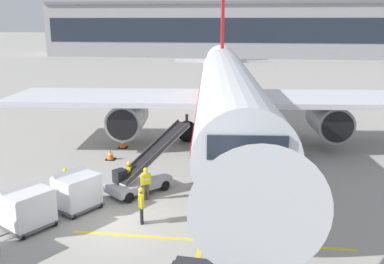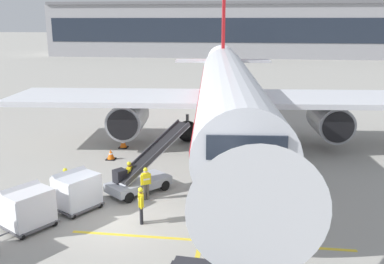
{
  "view_description": "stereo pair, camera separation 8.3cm",
  "coord_description": "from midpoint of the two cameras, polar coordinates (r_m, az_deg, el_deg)",
  "views": [
    {
      "loc": [
        5.84,
        -17.47,
        9.0
      ],
      "look_at": [
        2.95,
        4.18,
        3.31
      ],
      "focal_mm": 40.3,
      "sensor_mm": 36.0,
      "label": 1
    },
    {
      "loc": [
        5.92,
        -17.45,
        9.0
      ],
      "look_at": [
        2.95,
        4.18,
        3.31
      ],
      "focal_mm": 40.3,
      "sensor_mm": 36.0,
      "label": 2
    }
  ],
  "objects": [
    {
      "name": "baggage_cart_second",
      "position": [
        20.58,
        -20.83,
        -9.28
      ],
      "size": [
        2.39,
        2.75,
        1.91
      ],
      "color": "#515156",
      "rests_on": "ground"
    },
    {
      "name": "baggage_cart_lead",
      "position": [
        21.79,
        -14.96,
        -7.46
      ],
      "size": [
        2.39,
        2.75,
        1.91
      ],
      "color": "#515156",
      "rests_on": "ground"
    },
    {
      "name": "ground_crew_by_loader",
      "position": [
        19.81,
        -6.65,
        -9.32
      ],
      "size": [
        0.35,
        0.55,
        1.74
      ],
      "color": "black",
      "rests_on": "ground"
    },
    {
      "name": "ground_crew_marshaller",
      "position": [
        22.29,
        -6.02,
        -6.52
      ],
      "size": [
        0.49,
        0.41,
        1.74
      ],
      "color": "#514C42",
      "rests_on": "ground"
    },
    {
      "name": "ground_crew_wingwalker",
      "position": [
        23.29,
        -8.17,
        -5.64
      ],
      "size": [
        0.26,
        0.57,
        1.74
      ],
      "color": "#514C42",
      "rests_on": "ground"
    },
    {
      "name": "safety_cone_wingtip",
      "position": [
        31.63,
        -9.02,
        -1.46
      ],
      "size": [
        0.63,
        0.63,
        0.71
      ],
      "color": "black",
      "rests_on": "ground"
    },
    {
      "name": "belt_loader",
      "position": [
        23.41,
        -6.57,
        -5.66
      ],
      "size": [
        4.17,
        4.75,
        3.46
      ],
      "color": "#A3A8B2",
      "rests_on": "ground"
    },
    {
      "name": "apron_guidance_line_stop_bar",
      "position": [
        18.69,
        2.38,
        -14.18
      ],
      "size": [
        12.0,
        0.2,
        0.01
      ],
      "color": "yellow",
      "rests_on": "ground"
    },
    {
      "name": "ground_crew_by_carts",
      "position": [
        23.0,
        -16.24,
        -6.36
      ],
      "size": [
        0.56,
        0.32,
        1.74
      ],
      "color": "#333847",
      "rests_on": "ground"
    },
    {
      "name": "safety_cone_engine_keepout",
      "position": [
        29.14,
        -10.61,
        -2.95
      ],
      "size": [
        0.61,
        0.61,
        0.69
      ],
      "color": "black",
      "rests_on": "ground"
    },
    {
      "name": "ground_plane",
      "position": [
        20.5,
        -9.9,
        -11.66
      ],
      "size": [
        600.0,
        600.0,
        0.0
      ],
      "primitive_type": "plane",
      "color": "#9E9B93"
    },
    {
      "name": "terminal_building",
      "position": [
        113.95,
        7.15,
        13.3
      ],
      "size": [
        98.84,
        19.18,
        13.34
      ],
      "color": "#939399",
      "rests_on": "ground"
    },
    {
      "name": "apron_guidance_line_lead_in",
      "position": [
        31.48,
        4.21,
        -2.04
      ],
      "size": [
        0.2,
        110.0,
        0.01
      ],
      "color": "yellow",
      "rests_on": "ground"
    },
    {
      "name": "parked_airplane",
      "position": [
        31.27,
        4.9,
        5.34
      ],
      "size": [
        31.97,
        42.1,
        14.37
      ],
      "color": "silver",
      "rests_on": "ground"
    }
  ]
}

